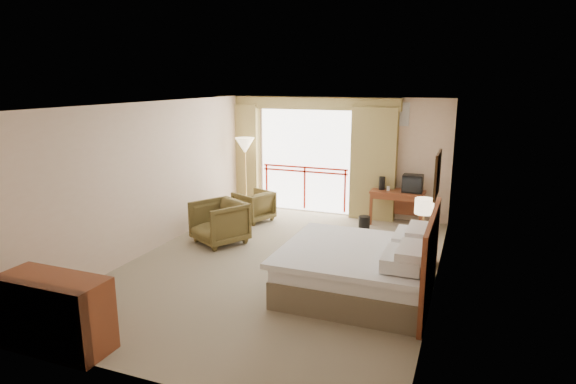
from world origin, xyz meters
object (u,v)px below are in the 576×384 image
at_px(wastebasket, 364,223).
at_px(armchair_near, 220,243).
at_px(table_lamp, 424,207).
at_px(tv, 413,184).
at_px(bed, 361,269).
at_px(armchair_far, 254,220).
at_px(desk, 398,198).
at_px(floor_lamp, 245,148).
at_px(nightstand, 421,248).
at_px(side_table, 229,211).
at_px(dresser, 55,313).

relative_size(wastebasket, armchair_near, 0.33).
height_order(table_lamp, wastebasket, table_lamp).
relative_size(table_lamp, tv, 1.34).
distance_m(bed, armchair_far, 4.19).
relative_size(desk, floor_lamp, 0.65).
distance_m(nightstand, floor_lamp, 4.83).
height_order(desk, armchair_near, desk).
bearing_deg(armchair_far, bed, 70.44).
distance_m(wastebasket, floor_lamp, 3.27).
bearing_deg(nightstand, table_lamp, 92.78).
xyz_separation_m(desk, side_table, (-3.21, -1.73, -0.17)).
bearing_deg(wastebasket, floor_lamp, 172.07).
bearing_deg(armchair_near, nightstand, 34.07).
bearing_deg(bed, side_table, 148.18).
relative_size(bed, tv, 5.12).
bearing_deg(wastebasket, armchair_far, -175.14).
distance_m(table_lamp, tv, 2.16).
bearing_deg(tv, wastebasket, -133.54).
height_order(floor_lamp, dresser, floor_lamp).
relative_size(armchair_far, floor_lamp, 0.42).
xyz_separation_m(side_table, dresser, (0.29, -4.78, 0.03)).
xyz_separation_m(armchair_far, side_table, (-0.19, -0.81, 0.41)).
relative_size(desk, tv, 2.74).
xyz_separation_m(bed, floor_lamp, (-3.56, 3.45, 1.14)).
bearing_deg(desk, floor_lamp, -177.25).
xyz_separation_m(bed, table_lamp, (0.70, 1.58, 0.61)).
distance_m(bed, table_lamp, 1.83).
bearing_deg(bed, nightstand, 65.43).
xyz_separation_m(nightstand, table_lamp, (0.00, 0.05, 0.71)).
height_order(table_lamp, armchair_near, table_lamp).
relative_size(desk, wastebasket, 3.87).
height_order(armchair_far, dresser, dresser).
distance_m(nightstand, side_table, 3.99).
height_order(tv, side_table, tv).
bearing_deg(table_lamp, bed, -113.88).
bearing_deg(table_lamp, armchair_far, 161.60).
relative_size(table_lamp, wastebasket, 1.90).
bearing_deg(armchair_far, nightstand, 94.11).
distance_m(bed, tv, 3.75).
height_order(nightstand, table_lamp, table_lamp).
bearing_deg(wastebasket, dresser, -112.04).
distance_m(tv, side_table, 3.92).
height_order(table_lamp, floor_lamp, floor_lamp).
bearing_deg(table_lamp, nightstand, -90.00).
bearing_deg(wastebasket, side_table, -158.82).
bearing_deg(armchair_far, floor_lamp, -118.25).
height_order(tv, dresser, tv).
bearing_deg(tv, floor_lamp, -166.93).
bearing_deg(armchair_near, armchair_far, 120.59).
bearing_deg(table_lamp, dresser, -130.15).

